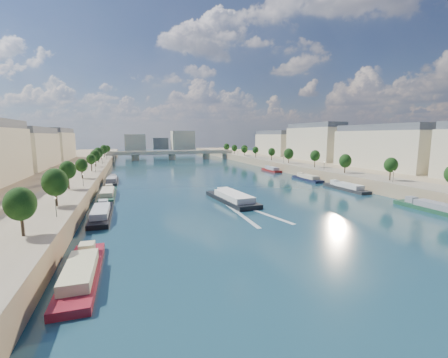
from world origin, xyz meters
TOP-DOWN VIEW (x-y plane):
  - ground at (0.00, 100.00)m, footprint 700.00×700.00m
  - quay_left at (-72.00, 100.00)m, footprint 44.00×520.00m
  - quay_right at (72.00, 100.00)m, footprint 44.00×520.00m
  - pave_left at (-57.00, 100.00)m, footprint 14.00×520.00m
  - pave_right at (57.00, 100.00)m, footprint 14.00×520.00m
  - trees_left at (-55.00, 102.00)m, footprint 4.80×268.80m
  - trees_right at (55.00, 110.00)m, footprint 4.80×268.80m
  - lamps_left at (-52.50, 90.00)m, footprint 0.36×200.36m
  - lamps_right at (52.50, 105.00)m, footprint 0.36×200.36m
  - buildings_left at (-85.00, 112.00)m, footprint 16.00×226.00m
  - buildings_right at (85.00, 112.00)m, footprint 16.00×226.00m
  - skyline at (3.19, 319.52)m, footprint 79.00×42.00m
  - bridge at (0.00, 235.30)m, footprint 112.00×12.00m
  - tour_barge at (-5.57, 54.36)m, footprint 10.70×28.29m
  - wake at (-5.57, 37.76)m, footprint 10.74×26.02m
  - moored_barges_left at (-45.50, 45.05)m, footprint 5.00×156.30m
  - moored_barges_right at (45.50, 53.12)m, footprint 5.00×164.19m

SIDE VIEW (x-z plane):
  - ground at x=0.00m, z-range 0.00..0.00m
  - wake at x=-5.57m, z-range 0.00..0.04m
  - moored_barges_left at x=-45.50m, z-range -0.96..2.64m
  - moored_barges_right at x=45.50m, z-range -0.96..2.64m
  - tour_barge at x=-5.57m, z-range -0.85..2.93m
  - quay_left at x=-72.00m, z-range 0.00..5.00m
  - quay_right at x=72.00m, z-range 0.00..5.00m
  - pave_left at x=-57.00m, z-range 5.00..5.10m
  - pave_right at x=57.00m, z-range 5.00..5.10m
  - bridge at x=0.00m, z-range 1.01..9.16m
  - lamps_left at x=-52.50m, z-range 5.64..9.92m
  - lamps_right at x=52.50m, z-range 5.64..9.92m
  - trees_left at x=-55.00m, z-range 6.35..14.61m
  - trees_right at x=55.00m, z-range 6.35..14.61m
  - skyline at x=3.19m, z-range 3.66..25.66m
  - buildings_left at x=-85.00m, z-range 4.85..28.05m
  - buildings_right at x=85.00m, z-range 4.85..28.05m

